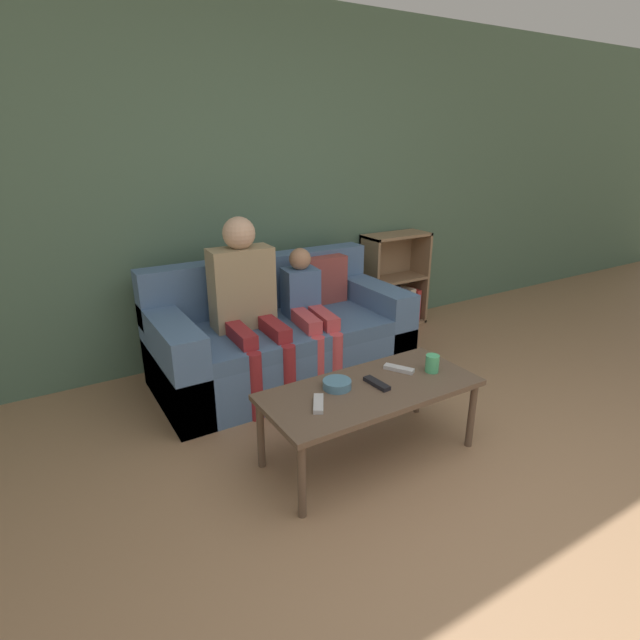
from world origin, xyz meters
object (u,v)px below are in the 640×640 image
tv_remote_1 (318,404)px  tv_remote_2 (399,369)px  tv_remote_0 (377,383)px  bookshelf (391,291)px  person_adult (246,294)px  coffee_table (371,394)px  snack_bowl (337,384)px  cup_near (432,363)px  person_child (308,309)px  couch (281,339)px

tv_remote_1 → tv_remote_2: bearing=41.4°
tv_remote_0 → tv_remote_2: same height
bookshelf → person_adult: (-1.65, -0.51, 0.37)m
coffee_table → tv_remote_2: 0.27m
snack_bowl → cup_near: bearing=-11.1°
tv_remote_0 → bookshelf: bearing=45.0°
cup_near → tv_remote_0: size_ratio=0.57×
tv_remote_0 → tv_remote_1: same height
tv_remote_2 → snack_bowl: size_ratio=1.14×
person_child → bookshelf: bearing=32.5°
person_child → cup_near: (0.21, -1.03, -0.06)m
cup_near → snack_bowl: size_ratio=0.66×
couch → tv_remote_1: (-0.38, -1.15, 0.15)m
person_child → snack_bowl: bearing=-104.0°
person_adult → person_child: size_ratio=1.27×
person_child → couch: bearing=146.6°
couch → tv_remote_2: (0.21, -1.05, 0.15)m
coffee_table → person_adult: (-0.24, 1.06, 0.31)m
bookshelf → coffee_table: 2.11m
bookshelf → cup_near: bookshelf is taller
coffee_table → cup_near: size_ratio=11.83×
person_adult → cup_near: bearing=-57.3°
coffee_table → tv_remote_1: (-0.34, -0.02, 0.05)m
couch → coffee_table: couch is taller
bookshelf → coffee_table: bookshelf is taller
couch → person_adult: bearing=-165.9°
tv_remote_1 → person_child: bearing=94.3°
bookshelf → cup_near: bearing=-122.3°
tv_remote_1 → tv_remote_2: (0.59, 0.10, 0.00)m
cup_near → tv_remote_1: cup_near is taller
cup_near → tv_remote_1: (-0.74, 0.01, -0.04)m
bookshelf → tv_remote_2: bookshelf is taller
bookshelf → tv_remote_2: (-1.16, -1.49, 0.11)m
person_adult → person_child: 0.47m
person_adult → coffee_table: bearing=-75.2°
bookshelf → tv_remote_2: bearing=-127.8°
coffee_table → snack_bowl: snack_bowl is taller
bookshelf → snack_bowl: bookshelf is taller
couch → tv_remote_0: couch is taller
cup_near → tv_remote_2: cup_near is taller
person_adult → person_child: person_adult is taller
person_child → tv_remote_2: bearing=-79.3°
coffee_table → person_child: (0.20, 1.00, 0.15)m
person_adult → bookshelf: bearing=19.4°
coffee_table → cup_near: 0.41m
tv_remote_0 → tv_remote_1: (-0.37, -0.02, 0.00)m
couch → person_adult: person_adult is taller
couch → person_child: (0.15, -0.13, 0.24)m
coffee_table → person_child: size_ratio=1.25×
person_adult → cup_near: size_ratio=12.01×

